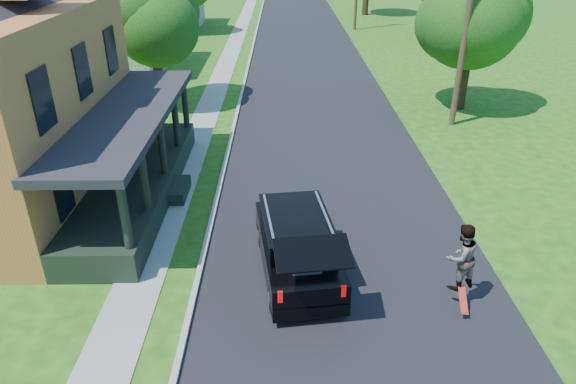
{
  "coord_description": "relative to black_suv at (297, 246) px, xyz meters",
  "views": [
    {
      "loc": [
        -1.78,
        -9.94,
        8.37
      ],
      "look_at": [
        -1.63,
        3.0,
        1.68
      ],
      "focal_mm": 32.0,
      "sensor_mm": 36.0,
      "label": 1
    }
  ],
  "objects": [
    {
      "name": "front_walk",
      "position": [
        -8.1,
        4.5,
        -0.85
      ],
      "size": [
        6.5,
        1.2,
        0.03
      ],
      "primitive_type": "cube",
      "color": "gray",
      "rests_on": "ground"
    },
    {
      "name": "utility_pole_near",
      "position": [
        7.71,
        11.71,
        4.76
      ],
      "size": [
        1.71,
        0.37,
        10.91
      ],
      "rotation": [
        0.0,
        0.0,
        -0.15
      ],
      "color": "#3D2D1C",
      "rests_on": "ground"
    },
    {
      "name": "neighbor_house_mid",
      "position": [
        -12.1,
        22.5,
        3.34
      ],
      "size": [
        12.78,
        12.78,
        8.3
      ],
      "color": "#B2A99D",
      "rests_on": "ground"
    },
    {
      "name": "tree_right_near",
      "position": [
        8.79,
        14.2,
        3.76
      ],
      "size": [
        5.13,
        5.0,
        7.36
      ],
      "rotation": [
        0.0,
        0.0,
        0.01
      ],
      "color": "black",
      "rests_on": "ground"
    },
    {
      "name": "black_suv",
      "position": [
        0.0,
        0.0,
        0.0
      ],
      "size": [
        2.38,
        4.96,
        2.22
      ],
      "rotation": [
        0.0,
        0.0,
        0.13
      ],
      "color": "black",
      "rests_on": "ground"
    },
    {
      "name": "sidewalk",
      "position": [
        -4.2,
        18.5,
        -0.85
      ],
      "size": [
        1.3,
        120.0,
        0.03
      ],
      "primitive_type": "cube",
      "color": "gray",
      "rests_on": "ground"
    },
    {
      "name": "curb",
      "position": [
        -2.65,
        18.5,
        -0.85
      ],
      "size": [
        0.15,
        120.0,
        0.12
      ],
      "primitive_type": "cube",
      "color": "#A1A19C",
      "rests_on": "ground"
    },
    {
      "name": "ground",
      "position": [
        1.4,
        -1.5,
        -0.85
      ],
      "size": [
        140.0,
        140.0,
        0.0
      ],
      "primitive_type": "plane",
      "color": "#1A5511",
      "rests_on": "ground"
    },
    {
      "name": "skateboarder",
      "position": [
        3.9,
        -1.28,
        0.49
      ],
      "size": [
        1.05,
        0.95,
        1.75
      ],
      "rotation": [
        0.0,
        0.0,
        3.55
      ],
      "color": "black",
      "rests_on": "ground"
    },
    {
      "name": "street",
      "position": [
        1.4,
        18.5,
        -0.85
      ],
      "size": [
        8.0,
        120.0,
        0.02
      ],
      "primitive_type": "cube",
      "color": "black",
      "rests_on": "ground"
    },
    {
      "name": "skateboard",
      "position": [
        3.95,
        -1.73,
        -0.47
      ],
      "size": [
        0.22,
        0.62,
        0.48
      ],
      "rotation": [
        0.0,
        0.0,
        0.14
      ],
      "color": "red",
      "rests_on": "ground"
    },
    {
      "name": "tree_left_mid",
      "position": [
        -6.76,
        14.74,
        3.75
      ],
      "size": [
        5.7,
        5.39,
        6.94
      ],
      "rotation": [
        0.0,
        0.0,
        0.38
      ],
      "color": "black",
      "rests_on": "ground"
    }
  ]
}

